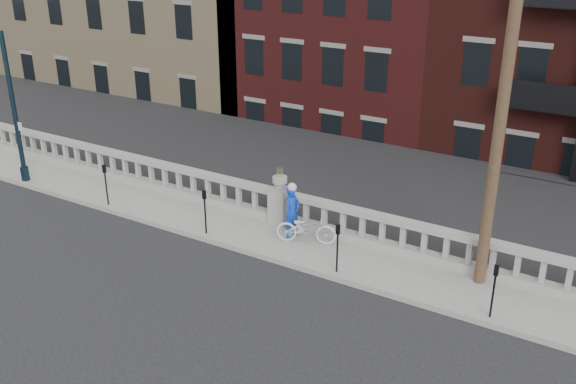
# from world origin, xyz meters

# --- Properties ---
(ground) EXTENTS (120.00, 120.00, 0.00)m
(ground) POSITION_xyz_m (0.00, 0.00, 0.00)
(ground) COLOR black
(ground) RESTS_ON ground
(sidewalk) EXTENTS (32.00, 2.20, 0.15)m
(sidewalk) POSITION_xyz_m (0.00, 3.00, 0.07)
(sidewalk) COLOR gray
(sidewalk) RESTS_ON ground
(balustrade) EXTENTS (28.00, 0.34, 1.03)m
(balustrade) POSITION_xyz_m (0.00, 3.95, 0.64)
(balustrade) COLOR gray
(balustrade) RESTS_ON sidewalk
(planter_pedestal) EXTENTS (0.55, 0.55, 1.76)m
(planter_pedestal) POSITION_xyz_m (0.00, 3.95, 0.83)
(planter_pedestal) COLOR gray
(planter_pedestal) RESTS_ON sidewalk
(lower_level) EXTENTS (80.00, 44.00, 20.80)m
(lower_level) POSITION_xyz_m (0.56, 23.04, 2.63)
(lower_level) COLOR #605E59
(lower_level) RESTS_ON ground
(utility_pole) EXTENTS (1.60, 0.28, 10.00)m
(utility_pole) POSITION_xyz_m (6.20, 3.60, 5.24)
(utility_pole) COLOR #422D1E
(utility_pole) RESTS_ON sidewalk
(streetlight_pole) EXTENTS (0.40, 0.28, 5.20)m
(streetlight_pole) POSITION_xyz_m (-9.50, 2.15, 2.21)
(streetlight_pole) COLOR black
(streetlight_pole) RESTS_ON sidewalk
(parking_meter_a) EXTENTS (0.10, 0.09, 1.36)m
(parking_meter_a) POSITION_xyz_m (-5.44, 2.15, 1.00)
(parking_meter_a) COLOR black
(parking_meter_a) RESTS_ON sidewalk
(parking_meter_b) EXTENTS (0.10, 0.09, 1.36)m
(parking_meter_b) POSITION_xyz_m (-1.44, 2.15, 1.00)
(parking_meter_b) COLOR black
(parking_meter_b) RESTS_ON sidewalk
(parking_meter_c) EXTENTS (0.10, 0.09, 1.36)m
(parking_meter_c) POSITION_xyz_m (2.87, 2.15, 1.00)
(parking_meter_c) COLOR black
(parking_meter_c) RESTS_ON sidewalk
(parking_meter_d) EXTENTS (0.10, 0.09, 1.36)m
(parking_meter_d) POSITION_xyz_m (6.87, 2.15, 1.00)
(parking_meter_d) COLOR black
(parking_meter_d) RESTS_ON sidewalk
(bicycle) EXTENTS (1.83, 1.17, 0.91)m
(bicycle) POSITION_xyz_m (1.37, 3.17, 0.60)
(bicycle) COLOR silver
(bicycle) RESTS_ON sidewalk
(cyclist) EXTENTS (0.44, 0.61, 1.57)m
(cyclist) POSITION_xyz_m (0.84, 3.27, 0.94)
(cyclist) COLOR #0C37BF
(cyclist) RESTS_ON sidewalk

